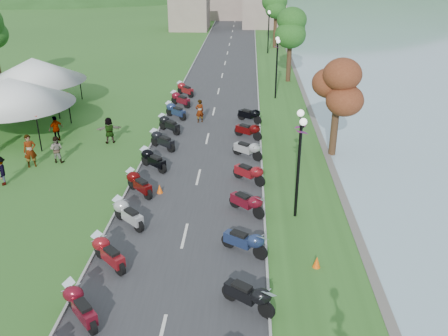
{
  "coord_description": "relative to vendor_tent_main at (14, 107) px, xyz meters",
  "views": [
    {
      "loc": [
        2.65,
        -1.61,
        11.34
      ],
      "look_at": [
        1.51,
        20.47,
        1.3
      ],
      "focal_mm": 38.0,
      "sensor_mm": 36.0,
      "label": 1
    }
  ],
  "objects": [
    {
      "name": "road",
      "position": [
        12.9,
        12.02,
        -1.99
      ],
      "size": [
        7.0,
        120.0,
        0.02
      ],
      "primitive_type": "cube",
      "color": "#363639",
      "rests_on": "ground"
    },
    {
      "name": "far_building",
      "position": [
        10.9,
        57.02,
        0.5
      ],
      "size": [
        18.0,
        16.0,
        5.0
      ],
      "primitive_type": "cube",
      "color": "gray",
      "rests_on": "ground"
    },
    {
      "name": "moto_row_left",
      "position": [
        10.19,
        -12.77,
        -1.45
      ],
      "size": [
        2.6,
        48.66,
        1.1
      ],
      "primitive_type": null,
      "color": "#331411",
      "rests_on": "ground"
    },
    {
      "name": "moto_row_right",
      "position": [
        15.61,
        -13.13,
        -1.45
      ],
      "size": [
        2.6,
        35.9,
        1.1
      ],
      "primitive_type": null,
      "color": "#331411",
      "rests_on": "ground"
    },
    {
      "name": "vendor_tent_main",
      "position": [
        0.0,
        0.0,
        0.0
      ],
      "size": [
        5.37,
        5.37,
        4.0
      ],
      "primitive_type": null,
      "color": "white",
      "rests_on": "ground"
    },
    {
      "name": "vendor_tent_side",
      "position": [
        -1.14,
        6.28,
        0.0
      ],
      "size": [
        5.19,
        5.19,
        4.0
      ],
      "primitive_type": null,
      "color": "white",
      "rests_on": "ground"
    },
    {
      "name": "tree_lakeside",
      "position": [
        20.81,
        -2.25,
        1.17
      ],
      "size": [
        2.28,
        2.28,
        6.35
      ],
      "primitive_type": null,
      "color": "#2B6B21",
      "rests_on": "ground"
    },
    {
      "name": "pedestrian_a",
      "position": [
        3.1,
        -5.01,
        -2.0
      ],
      "size": [
        0.88,
        0.81,
        1.96
      ],
      "primitive_type": "imported",
      "rotation": [
        0.0,
        0.0,
        0.52
      ],
      "color": "slate",
      "rests_on": "ground"
    },
    {
      "name": "pedestrian_b",
      "position": [
        4.35,
        -4.28,
        -2.0
      ],
      "size": [
        0.82,
        0.49,
        1.61
      ],
      "primitive_type": "imported",
      "rotation": [
        0.0,
        0.0,
        3.06
      ],
      "color": "slate",
      "rests_on": "ground"
    },
    {
      "name": "pedestrian_c",
      "position": [
        2.52,
        -7.41,
        -2.0
      ],
      "size": [
        0.88,
        1.13,
        1.62
      ],
      "primitive_type": "imported",
      "rotation": [
        0.0,
        0.0,
        5.21
      ],
      "color": "slate",
      "rests_on": "ground"
    }
  ]
}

